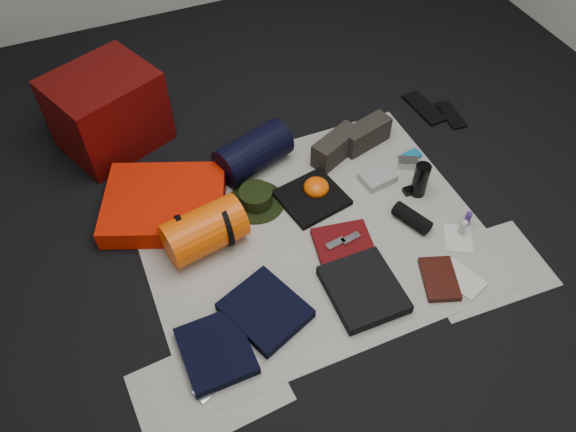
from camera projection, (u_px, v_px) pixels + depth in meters
name	position (u px, v px, depth m)	size (l,w,h in m)	color
floor	(311.00, 235.00, 2.74)	(4.50, 4.50, 0.02)	black
newspaper_mat	(312.00, 234.00, 2.73)	(1.60, 1.30, 0.01)	beige
newspaper_sheet_front_left	(209.00, 388.00, 2.23)	(0.58, 0.40, 0.00)	beige
newspaper_sheet_front_right	(484.00, 269.00, 2.60)	(0.58, 0.40, 0.00)	beige
red_cabinet	(107.00, 111.00, 2.99)	(0.52, 0.43, 0.43)	#530706
sleeping_pad	(165.00, 204.00, 2.78)	(0.58, 0.48, 0.11)	red
stuff_sack	(204.00, 230.00, 2.60)	(0.22, 0.22, 0.37)	#F85204
sack_strap_left	(183.00, 237.00, 2.57)	(0.22, 0.22, 0.03)	black
sack_strap_right	(225.00, 224.00, 2.62)	(0.22, 0.22, 0.03)	black
navy_duffel	(253.00, 152.00, 2.94)	(0.21, 0.21, 0.40)	black
boonie_brim	(256.00, 202.00, 2.85)	(0.29, 0.29, 0.01)	black
boonie_crown	(256.00, 196.00, 2.82)	(0.17, 0.17, 0.07)	black
hiking_boot_left	(336.00, 147.00, 3.01)	(0.29, 0.11, 0.14)	#2C2722
hiking_boot_right	(366.00, 134.00, 3.08)	(0.29, 0.11, 0.14)	#2C2722
flip_flop_left	(424.00, 108.00, 3.33)	(0.11, 0.30, 0.02)	black
flip_flop_right	(451.00, 115.00, 3.29)	(0.09, 0.24, 0.01)	black
trousers_navy_a	(216.00, 351.00, 2.30)	(0.27, 0.31, 0.05)	black
trousers_navy_b	(265.00, 310.00, 2.42)	(0.29, 0.33, 0.05)	black
trousers_charcoal	(363.00, 289.00, 2.49)	(0.31, 0.35, 0.05)	black
black_tshirt	(312.00, 198.00, 2.85)	(0.31, 0.29, 0.03)	black
red_shirt	(345.00, 247.00, 2.65)	(0.27, 0.27, 0.04)	#57090B
orange_stuff_sack	(316.00, 187.00, 2.86)	(0.13, 0.13, 0.09)	#F85204
first_aid_pouch	(377.00, 177.00, 2.94)	(0.17, 0.13, 0.04)	gray
water_bottle	(420.00, 180.00, 2.82)	(0.08, 0.08, 0.19)	black
speaker	(412.00, 218.00, 2.74)	(0.08, 0.08, 0.20)	black
compact_camera	(408.00, 163.00, 3.01)	(0.11, 0.06, 0.04)	#A3A2A7
cyan_case	(412.00, 156.00, 3.05)	(0.09, 0.06, 0.03)	#10729C
toiletry_purple	(467.00, 219.00, 2.73)	(0.03, 0.03, 0.09)	#3D2270
toiletry_clear	(463.00, 228.00, 2.69)	(0.03, 0.03, 0.09)	#B4B9B4
paperback_book	(439.00, 279.00, 2.54)	(0.15, 0.23, 0.03)	black
map_booklet	(462.00, 279.00, 2.55)	(0.13, 0.20, 0.01)	beige
map_printout	(458.00, 238.00, 2.70)	(0.13, 0.17, 0.01)	beige
sunglasses	(414.00, 189.00, 2.89)	(0.11, 0.05, 0.03)	black
key_cluster	(204.00, 393.00, 2.21)	(0.07, 0.07, 0.01)	#A3A2A7
tape_roll	(313.00, 188.00, 2.85)	(0.05, 0.05, 0.04)	silver
energy_bar_a	(336.00, 244.00, 2.63)	(0.10, 0.04, 0.01)	#A3A2A7
energy_bar_b	(351.00, 238.00, 2.65)	(0.10, 0.04, 0.01)	#A3A2A7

